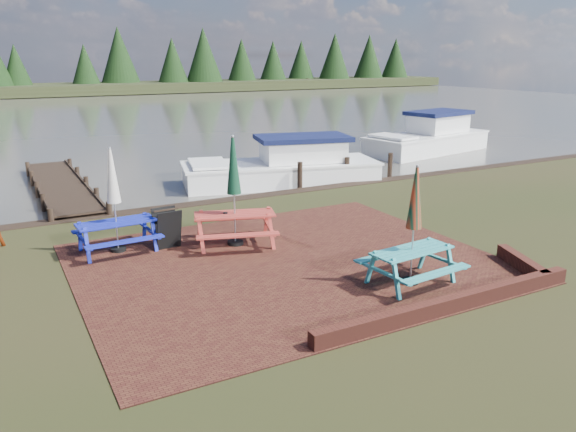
# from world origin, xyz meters

# --- Properties ---
(ground) EXTENTS (120.00, 120.00, 0.00)m
(ground) POSITION_xyz_m (0.00, 0.00, 0.00)
(ground) COLOR black
(ground) RESTS_ON ground
(paving) EXTENTS (9.00, 7.50, 0.02)m
(paving) POSITION_xyz_m (0.00, 1.00, 0.01)
(paving) COLOR #3C1813
(paving) RESTS_ON ground
(brick_wall) EXTENTS (6.21, 1.79, 0.30)m
(brick_wall) POSITION_xyz_m (2.15, -2.42, 0.15)
(brick_wall) COLOR #4C1E16
(brick_wall) RESTS_ON ground
(water) EXTENTS (120.00, 60.00, 0.02)m
(water) POSITION_xyz_m (0.00, 37.00, 0.00)
(water) COLOR #46443C
(water) RESTS_ON ground
(far_treeline) EXTENTS (120.00, 10.00, 8.10)m
(far_treeline) POSITION_xyz_m (0.00, 66.00, 3.28)
(far_treeline) COLOR black
(far_treeline) RESTS_ON ground
(picnic_table_teal) EXTENTS (1.89, 1.72, 2.44)m
(picnic_table_teal) POSITION_xyz_m (1.68, -1.22, 0.86)
(picnic_table_teal) COLOR teal
(picnic_table_teal) RESTS_ON ground
(picnic_table_red) EXTENTS (2.36, 2.22, 2.68)m
(picnic_table_red) POSITION_xyz_m (-0.52, 2.72, 0.94)
(picnic_table_red) COLOR #B1372D
(picnic_table_red) RESTS_ON ground
(picnic_table_blue) EXTENTS (1.87, 1.68, 2.48)m
(picnic_table_blue) POSITION_xyz_m (-3.17, 3.59, 0.87)
(picnic_table_blue) COLOR #1621A6
(picnic_table_blue) RESTS_ON ground
(chalkboard) EXTENTS (0.62, 0.61, 0.97)m
(chalkboard) POSITION_xyz_m (-2.04, 3.30, 0.50)
(chalkboard) COLOR black
(chalkboard) RESTS_ON ground
(jetty) EXTENTS (1.76, 9.08, 1.00)m
(jetty) POSITION_xyz_m (-3.50, 11.28, 0.11)
(jetty) COLOR black
(jetty) RESTS_ON ground
(boat_near) EXTENTS (7.69, 4.16, 1.98)m
(boat_near) POSITION_xyz_m (4.18, 8.96, 0.39)
(boat_near) COLOR white
(boat_near) RESTS_ON ground
(boat_far) EXTENTS (7.46, 3.87, 2.22)m
(boat_far) POSITION_xyz_m (13.94, 11.92, 0.46)
(boat_far) COLOR white
(boat_far) RESTS_ON ground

